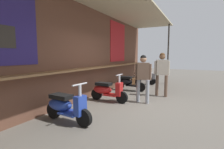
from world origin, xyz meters
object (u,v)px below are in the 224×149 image
(scooter_red, at_px, (107,90))
(shopper_with_handbag, at_px, (143,74))
(scooter_black, at_px, (128,82))
(shopper_browsing, at_px, (161,70))
(scooter_silver, at_px, (142,77))
(scooter_blue, at_px, (65,106))

(scooter_red, distance_m, shopper_with_handbag, 1.34)
(scooter_black, relative_size, shopper_with_handbag, 0.88)
(scooter_red, bearing_deg, shopper_browsing, 47.36)
(scooter_silver, xyz_separation_m, shopper_with_handbag, (-3.64, -1.14, 0.58))
(scooter_black, xyz_separation_m, shopper_with_handbag, (-1.61, -1.14, 0.58))
(scooter_blue, height_order, shopper_browsing, shopper_browsing)
(scooter_red, relative_size, shopper_with_handbag, 0.87)
(scooter_red, relative_size, scooter_black, 1.00)
(shopper_browsing, bearing_deg, scooter_silver, -166.65)
(scooter_red, xyz_separation_m, scooter_silver, (4.04, -0.00, 0.00))
(scooter_silver, bearing_deg, scooter_black, -87.68)
(scooter_red, height_order, scooter_silver, same)
(shopper_browsing, bearing_deg, scooter_black, -123.17)
(scooter_silver, height_order, shopper_browsing, shopper_browsing)
(scooter_black, height_order, shopper_with_handbag, shopper_with_handbag)
(shopper_with_handbag, xyz_separation_m, shopper_browsing, (1.22, -0.38, 0.07))
(scooter_blue, xyz_separation_m, scooter_silver, (6.07, 0.00, 0.00))
(scooter_red, height_order, shopper_with_handbag, shopper_with_handbag)
(shopper_browsing, bearing_deg, scooter_red, -62.05)
(scooter_red, xyz_separation_m, shopper_browsing, (1.63, -1.52, 0.64))
(scooter_blue, relative_size, scooter_black, 1.00)
(scooter_black, distance_m, shopper_with_handbag, 2.06)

